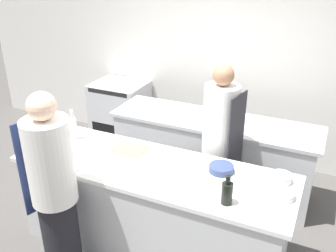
{
  "coord_description": "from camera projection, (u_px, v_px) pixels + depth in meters",
  "views": [
    {
      "loc": [
        1.34,
        -2.54,
        2.64
      ],
      "look_at": [
        0.0,
        0.35,
        1.15
      ],
      "focal_mm": 40.0,
      "sensor_mm": 36.0,
      "label": 1
    }
  ],
  "objects": [
    {
      "name": "oven_range",
      "position": [
        121.0,
        114.0,
        5.51
      ],
      "size": [
        0.74,
        0.63,
        0.94
      ],
      "color": "silver",
      "rests_on": "ground_plane"
    },
    {
      "name": "wall_back",
      "position": [
        225.0,
        56.0,
        4.87
      ],
      "size": [
        8.0,
        0.06,
        2.8
      ],
      "color": "silver",
      "rests_on": "ground_plane"
    },
    {
      "name": "bowl_mixing_large",
      "position": [
        221.0,
        168.0,
        3.25
      ],
      "size": [
        0.22,
        0.22,
        0.06
      ],
      "color": "navy",
      "rests_on": "prep_counter"
    },
    {
      "name": "bottle_vinegar",
      "position": [
        56.0,
        127.0,
        3.86
      ],
      "size": [
        0.07,
        0.07,
        0.25
      ],
      "color": "#B2A84C",
      "rests_on": "prep_counter"
    },
    {
      "name": "stockpot",
      "position": [
        218.0,
        115.0,
        4.1
      ],
      "size": [
        0.27,
        0.27,
        0.23
      ],
      "color": "silver",
      "rests_on": "pass_counter"
    },
    {
      "name": "ground_plane",
      "position": [
        153.0,
        244.0,
        3.72
      ],
      "size": [
        16.0,
        16.0,
        0.0
      ],
      "primitive_type": "plane",
      "color": "#4C4947"
    },
    {
      "name": "bottle_wine",
      "position": [
        73.0,
        127.0,
        3.78
      ],
      "size": [
        0.08,
        0.08,
        0.32
      ],
      "color": "silver",
      "rests_on": "prep_counter"
    },
    {
      "name": "cutting_board",
      "position": [
        130.0,
        149.0,
        3.62
      ],
      "size": [
        0.32,
        0.24,
        0.01
      ],
      "color": "tan",
      "rests_on": "prep_counter"
    },
    {
      "name": "cup",
      "position": [
        77.0,
        147.0,
        3.59
      ],
      "size": [
        0.08,
        0.08,
        0.08
      ],
      "color": "white",
      "rests_on": "prep_counter"
    },
    {
      "name": "bottle_olive_oil",
      "position": [
        227.0,
        193.0,
        2.81
      ],
      "size": [
        0.09,
        0.09,
        0.25
      ],
      "color": "black",
      "rests_on": "prep_counter"
    },
    {
      "name": "bowl_prep_small",
      "position": [
        283.0,
        195.0,
        2.9
      ],
      "size": [
        0.18,
        0.18,
        0.05
      ],
      "color": "white",
      "rests_on": "prep_counter"
    },
    {
      "name": "pass_counter",
      "position": [
        212.0,
        154.0,
        4.45
      ],
      "size": [
        2.39,
        0.68,
        0.9
      ],
      "color": "silver",
      "rests_on": "ground_plane"
    },
    {
      "name": "prep_counter",
      "position": [
        152.0,
        207.0,
        3.52
      ],
      "size": [
        2.54,
        0.83,
        0.9
      ],
      "color": "silver",
      "rests_on": "ground_plane"
    },
    {
      "name": "chef_at_prep_near",
      "position": [
        54.0,
        192.0,
        3.03
      ],
      "size": [
        0.42,
        0.41,
        1.73
      ],
      "rotation": [
        0.0,
        0.0,
        1.27
      ],
      "color": "black",
      "rests_on": "ground_plane"
    },
    {
      "name": "bowl_ceramic_blue",
      "position": [
        281.0,
        178.0,
        3.1
      ],
      "size": [
        0.18,
        0.18,
        0.07
      ],
      "color": "white",
      "rests_on": "prep_counter"
    },
    {
      "name": "chef_at_stove",
      "position": [
        219.0,
        147.0,
        3.75
      ],
      "size": [
        0.38,
        0.37,
        1.71
      ],
      "rotation": [
        0.0,
        0.0,
        -1.77
      ],
      "color": "black",
      "rests_on": "ground_plane"
    }
  ]
}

